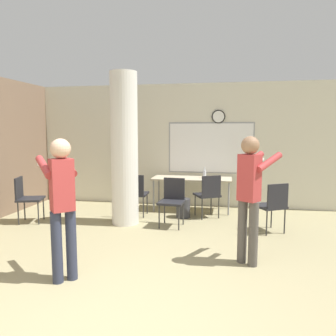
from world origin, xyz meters
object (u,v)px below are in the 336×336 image
chair_table_left (136,192)px  person_playing_front (62,198)px  bottle_on_table (204,174)px  chair_table_front (172,198)px  chair_table_right (208,193)px  chair_by_left_wall (27,196)px  chair_mid_room (272,204)px  person_playing_side (250,190)px  folding_table (192,180)px

chair_table_left → person_playing_front: size_ratio=0.52×
person_playing_front → bottle_on_table: bearing=69.4°
chair_table_front → chair_table_left: (-0.84, 0.51, 0.00)m
chair_table_front → chair_table_left: same height
chair_table_front → chair_table_right: same height
chair_table_left → chair_table_front: bearing=-31.0°
person_playing_front → chair_table_front: bearing=70.0°
person_playing_front → chair_table_right: bearing=64.0°
chair_table_right → person_playing_front: bearing=-116.0°
chair_table_right → chair_by_left_wall: bearing=-164.3°
chair_table_left → chair_mid_room: bearing=-13.5°
chair_table_left → person_playing_side: 2.97m
chair_by_left_wall → chair_table_right: bearing=15.7°
folding_table → chair_by_left_wall: (-2.98, -1.49, -0.16)m
chair_table_front → chair_table_right: (0.62, 0.66, 0.00)m
chair_table_left → person_playing_side: size_ratio=0.52×
chair_table_front → chair_table_right: bearing=47.1°
chair_table_front → folding_table: bearing=79.6°
chair_table_left → folding_table: bearing=33.2°
chair_table_right → person_playing_front: (-1.49, -3.06, 0.47)m
chair_table_right → chair_table_front: bearing=-132.9°
chair_table_right → folding_table: bearing=126.0°
folding_table → chair_by_left_wall: bearing=-153.4°
folding_table → person_playing_front: bearing=-106.9°
chair_table_left → person_playing_front: (-0.03, -2.91, 0.47)m
chair_by_left_wall → chair_table_left: size_ratio=1.00×
chair_table_front → chair_mid_room: same height
chair_mid_room → person_playing_front: bearing=-138.9°
chair_table_left → chair_table_right: 1.47m
folding_table → chair_mid_room: (1.52, -1.32, -0.16)m
chair_by_left_wall → chair_table_right: same height
chair_table_right → chair_table_left: bearing=-173.9°
folding_table → chair_table_front: size_ratio=1.96×
bottle_on_table → chair_by_left_wall: size_ratio=0.27×
bottle_on_table → chair_table_front: (-0.49, -1.23, -0.30)m
chair_mid_room → chair_table_left: same height
folding_table → person_playing_front: 3.78m
chair_table_left → person_playing_side: (2.12, -2.02, 0.48)m
chair_mid_room → bottle_on_table: bearing=133.0°
chair_table_front → person_playing_front: person_playing_front is taller
chair_table_front → bottle_on_table: bearing=68.3°
folding_table → chair_by_left_wall: chair_by_left_wall is taller
chair_table_front → chair_mid_room: size_ratio=1.00×
folding_table → chair_table_right: (0.39, -0.54, -0.16)m
bottle_on_table → chair_table_left: size_ratio=0.27×
chair_by_left_wall → chair_table_left: (1.92, 0.80, 0.00)m
folding_table → chair_table_left: bearing=-146.8°
person_playing_side → chair_table_front: bearing=130.2°
chair_table_left → chair_table_right: size_ratio=1.00×
bottle_on_table → folding_table: bearing=-174.7°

